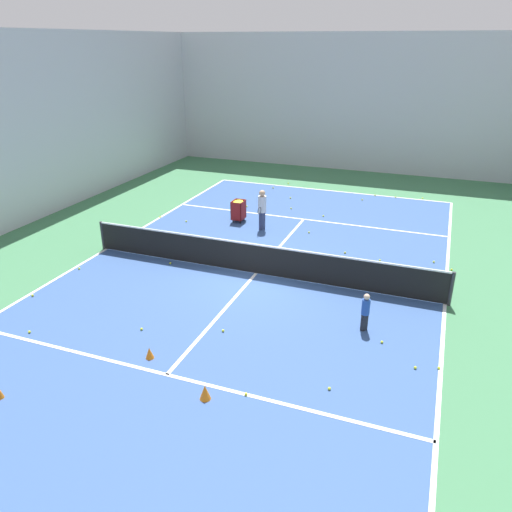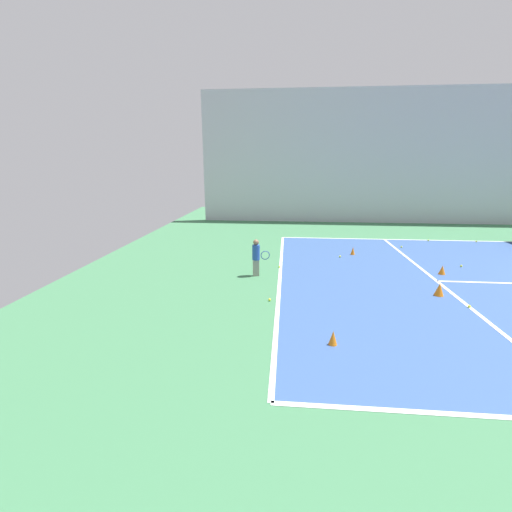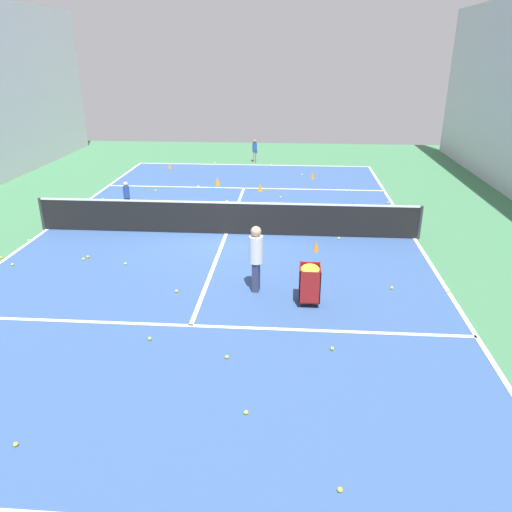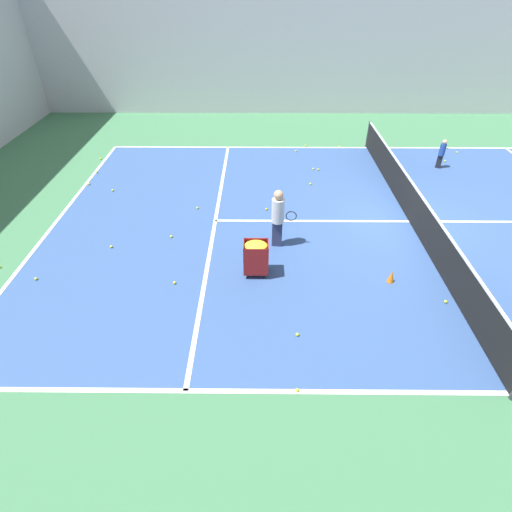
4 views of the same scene
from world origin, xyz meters
TOP-DOWN VIEW (x-y plane):
  - line_baseline_near at (0.00, -10.32)m, footprint 11.55×0.10m
  - line_service_near at (0.00, -5.67)m, footprint 11.55×0.10m
  - hall_enclosure_left at (-10.49, 0.00)m, footprint 0.15×30.22m
  - player_near_baseline at (-0.04, -11.05)m, footprint 0.30×0.56m
  - training_cone_1 at (4.00, -9.21)m, footprint 0.17×0.17m
  - training_cone_2 at (-0.71, -5.25)m, footprint 0.20×0.20m
  - training_cone_3 at (1.17, -6.10)m, footprint 0.24×0.24m
  - training_cone_4 at (-2.89, -7.61)m, footprint 0.16×0.16m
  - tennis_ball_0 at (1.93, -5.70)m, footprint 0.07×0.07m
  - tennis_ball_1 at (-4.20, -5.40)m, footprint 0.07×0.07m
  - tennis_ball_16 at (-1.57, -4.26)m, footprint 0.07×0.07m
  - tennis_ball_18 at (1.95, -10.53)m, footprint 0.07×0.07m
  - tennis_ball_19 at (-2.44, -8.15)m, footprint 0.07×0.07m
  - tennis_ball_20 at (-0.93, -10.35)m, footprint 0.07×0.07m
  - tennis_ball_23 at (-5.59, -3.80)m, footprint 0.07×0.07m
  - tennis_ball_25 at (-5.55, -1.77)m, footprint 0.07×0.07m

SIDE VIEW (x-z plane):
  - line_baseline_near at x=0.00m, z-range 0.00..0.01m
  - line_service_near at x=0.00m, z-range 0.00..0.01m
  - tennis_ball_0 at x=1.93m, z-range 0.00..0.07m
  - tennis_ball_1 at x=-4.20m, z-range 0.00..0.07m
  - tennis_ball_16 at x=-1.57m, z-range 0.00..0.07m
  - tennis_ball_18 at x=1.95m, z-range 0.00..0.07m
  - tennis_ball_19 at x=-2.44m, z-range 0.00..0.07m
  - tennis_ball_20 at x=-0.93m, z-range 0.00..0.07m
  - tennis_ball_23 at x=-5.59m, z-range 0.00..0.07m
  - tennis_ball_25 at x=-5.55m, z-range 0.00..0.07m
  - training_cone_1 at x=4.00m, z-range 0.00..0.28m
  - training_cone_2 at x=-0.71m, z-range 0.00..0.29m
  - training_cone_4 at x=-2.89m, z-range 0.00..0.30m
  - training_cone_3 at x=1.17m, z-range 0.00..0.34m
  - player_near_baseline at x=-0.04m, z-range 0.08..1.24m
  - hall_enclosure_left at x=-10.49m, z-range 0.00..7.35m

